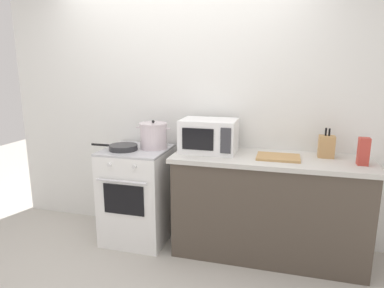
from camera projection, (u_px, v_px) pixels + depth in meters
name	position (u px, v px, depth m)	size (l,w,h in m)	color
ground_plane	(149.00, 277.00, 2.76)	(10.00, 10.00, 0.00)	#B2ADA3
back_wall	(211.00, 112.00, 3.32)	(4.40, 0.10, 2.50)	silver
lower_cabinet_right	(267.00, 209.00, 3.02)	(1.64, 0.56, 0.88)	#4C4238
countertop_right	(270.00, 159.00, 2.92)	(1.70, 0.60, 0.04)	beige
stove	(138.00, 194.00, 3.32)	(0.60, 0.64, 0.92)	white
stock_pot	(153.00, 136.00, 3.21)	(0.35, 0.27, 0.27)	silver
frying_pan	(123.00, 147.00, 3.17)	(0.47, 0.27, 0.05)	#28282B
microwave	(209.00, 136.00, 3.08)	(0.50, 0.37, 0.30)	white
cutting_board	(278.00, 157.00, 2.87)	(0.36, 0.26, 0.02)	tan
knife_block	(326.00, 146.00, 2.89)	(0.13, 0.10, 0.26)	tan
pasta_box	(363.00, 151.00, 2.66)	(0.08, 0.08, 0.22)	#B73D33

